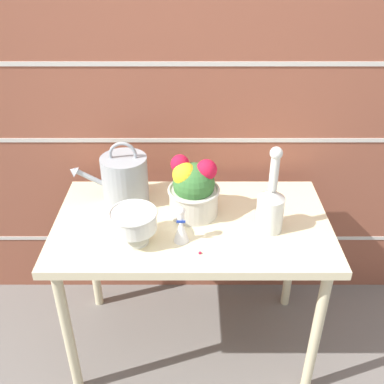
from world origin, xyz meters
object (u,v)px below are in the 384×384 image
watering_can (124,179)px  glass_decanter (271,205)px  flower_planter (193,189)px  figurine_vase (181,227)px  crystal_pedestal_bowl (134,221)px

watering_can → glass_decanter: bearing=-19.6°
flower_planter → figurine_vase: flower_planter is taller
watering_can → figurine_vase: watering_can is taller
glass_decanter → figurine_vase: size_ratio=2.36×
figurine_vase → crystal_pedestal_bowl: bearing=-178.5°
crystal_pedestal_bowl → glass_decanter: (0.53, 0.08, 0.02)m
flower_planter → glass_decanter: glass_decanter is taller
figurine_vase → glass_decanter: bearing=12.5°
watering_can → crystal_pedestal_bowl: size_ratio=1.84×
crystal_pedestal_bowl → flower_planter: 0.30m
crystal_pedestal_bowl → figurine_vase: size_ratio=1.21×
flower_planter → glass_decanter: size_ratio=0.72×
watering_can → glass_decanter: 0.64m
glass_decanter → flower_planter: bearing=159.6°
glass_decanter → figurine_vase: (-0.35, -0.08, -0.05)m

